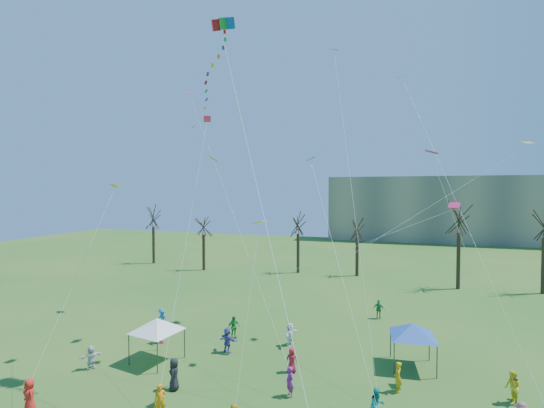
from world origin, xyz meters
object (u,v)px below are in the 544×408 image
(big_box_kite, at_px, (214,80))
(distant_building, at_px, (462,209))
(canopy_tent_blue, at_px, (413,330))
(canopy_tent_white, at_px, (157,325))

(big_box_kite, bearing_deg, distant_building, 70.84)
(big_box_kite, bearing_deg, canopy_tent_blue, 24.15)
(canopy_tent_blue, bearing_deg, distant_building, 78.36)
(canopy_tent_white, bearing_deg, canopy_tent_blue, 14.36)
(canopy_tent_white, bearing_deg, big_box_kite, -11.86)
(big_box_kite, relative_size, canopy_tent_blue, 5.87)
(distant_building, xyz_separation_m, canopy_tent_blue, (-14.54, -70.60, -5.00))
(big_box_kite, relative_size, canopy_tent_white, 5.88)
(big_box_kite, xyz_separation_m, canopy_tent_white, (-4.88, 1.03, -15.92))
(distant_building, distance_m, canopy_tent_blue, 72.25)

